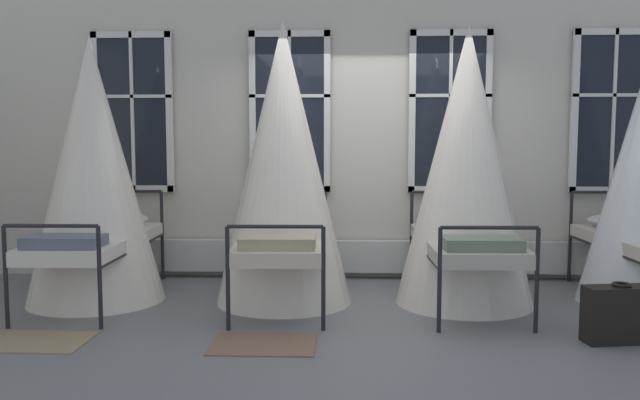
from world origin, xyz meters
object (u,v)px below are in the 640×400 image
Objects in this scene: cot_first at (93,174)px; cot_third at (466,170)px; cot_second at (283,168)px; suitcase_dark at (620,314)px.

cot_first is 3.56m from cot_third.
suitcase_dark is at bearing -114.99° from cot_second.
cot_first is at bearing 89.56° from cot_second.
cot_third is at bearing -91.27° from cot_second.
cot_third is at bearing 121.10° from suitcase_dark.
cot_third is (1.73, 0.00, -0.02)m from cot_second.
cot_first is 0.95× the size of cot_second.
suitcase_dark is at bearing -141.39° from cot_third.
cot_third is (3.56, 0.03, 0.05)m from cot_first.
cot_third is 1.87m from suitcase_dark.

